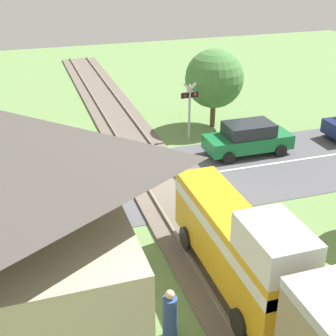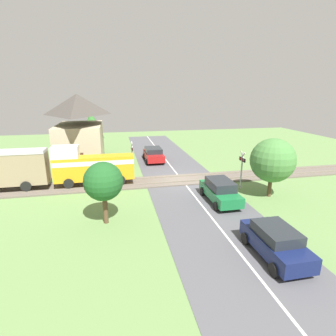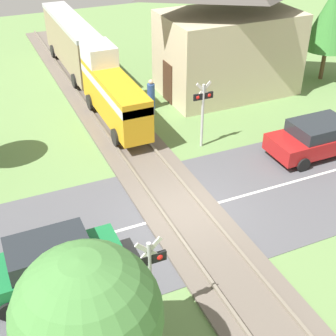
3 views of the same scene
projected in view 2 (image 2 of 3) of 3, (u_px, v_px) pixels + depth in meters
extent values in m
plane|color=#66894C|center=(182.00, 180.00, 22.77)|extent=(60.00, 60.00, 0.00)
cube|color=#515156|center=(182.00, 180.00, 22.76)|extent=(48.00, 6.40, 0.02)
cube|color=silver|center=(182.00, 180.00, 22.76)|extent=(48.00, 0.12, 0.00)
cube|color=#665B51|center=(182.00, 180.00, 22.75)|extent=(2.80, 48.00, 0.12)
cube|color=slate|center=(184.00, 181.00, 22.04)|extent=(0.10, 48.00, 0.12)
cube|color=slate|center=(180.00, 176.00, 23.39)|extent=(0.10, 48.00, 0.12)
cube|color=gold|center=(95.00, 168.00, 20.93)|extent=(1.35, 6.17, 1.90)
cube|color=silver|center=(94.00, 161.00, 20.78)|extent=(1.37, 6.17, 0.36)
cube|color=silver|center=(65.00, 152.00, 20.13)|extent=(1.35, 1.98, 0.90)
cylinder|color=black|center=(121.00, 180.00, 20.90)|extent=(0.14, 0.76, 0.76)
cylinder|color=black|center=(120.00, 175.00, 22.25)|extent=(0.14, 0.76, 0.76)
cylinder|color=black|center=(69.00, 184.00, 20.13)|extent=(0.14, 0.76, 0.76)
cylinder|color=black|center=(71.00, 178.00, 21.49)|extent=(0.14, 0.76, 0.76)
cylinder|color=black|center=(26.00, 186.00, 19.55)|extent=(0.14, 0.76, 0.76)
cylinder|color=black|center=(31.00, 180.00, 20.90)|extent=(0.14, 0.76, 0.76)
cube|color=#197038|center=(220.00, 193.00, 18.24)|extent=(4.18, 1.62, 0.67)
cube|color=#23282D|center=(220.00, 184.00, 18.06)|extent=(2.30, 1.49, 0.60)
cylinder|color=black|center=(202.00, 191.00, 19.45)|extent=(0.60, 0.18, 0.60)
cylinder|color=black|center=(223.00, 190.00, 19.77)|extent=(0.60, 0.18, 0.60)
cylinder|color=black|center=(216.00, 206.00, 16.89)|extent=(0.60, 0.18, 0.60)
cylinder|color=black|center=(239.00, 204.00, 17.21)|extent=(0.60, 0.18, 0.60)
cube|color=#A81919|center=(153.00, 155.00, 28.95)|extent=(4.31, 1.84, 0.69)
cube|color=#23282D|center=(153.00, 150.00, 28.78)|extent=(2.37, 1.69, 0.52)
cylinder|color=black|center=(164.00, 161.00, 27.91)|extent=(0.60, 0.18, 0.60)
cylinder|color=black|center=(147.00, 162.00, 27.55)|extent=(0.60, 0.18, 0.60)
cylinder|color=black|center=(159.00, 155.00, 30.55)|extent=(0.60, 0.18, 0.60)
cylinder|color=black|center=(144.00, 156.00, 30.19)|extent=(0.60, 0.18, 0.60)
cube|color=#141E4C|center=(275.00, 244.00, 12.07)|extent=(3.81, 1.63, 0.72)
cube|color=#23282D|center=(276.00, 232.00, 11.90)|extent=(2.09, 1.50, 0.47)
cylinder|color=black|center=(245.00, 239.00, 13.18)|extent=(0.60, 0.18, 0.60)
cylinder|color=black|center=(274.00, 235.00, 13.49)|extent=(0.60, 0.18, 0.60)
cylinder|color=black|center=(274.00, 270.00, 10.85)|extent=(0.60, 0.18, 0.60)
cylinder|color=black|center=(308.00, 265.00, 11.16)|extent=(0.60, 0.18, 0.60)
cylinder|color=#B7B7B7|center=(241.00, 171.00, 20.45)|extent=(0.12, 0.12, 2.92)
cube|color=black|center=(242.00, 159.00, 20.19)|extent=(0.90, 0.08, 0.28)
sphere|color=red|center=(244.00, 160.00, 19.93)|extent=(0.18, 0.18, 0.18)
sphere|color=red|center=(241.00, 159.00, 20.44)|extent=(0.18, 0.18, 0.18)
cube|color=silver|center=(243.00, 156.00, 20.11)|extent=(0.72, 0.04, 0.72)
cube|color=silver|center=(243.00, 156.00, 20.11)|extent=(0.72, 0.04, 0.72)
cylinder|color=#B7B7B7|center=(132.00, 159.00, 24.27)|extent=(0.12, 0.12, 2.92)
cube|color=black|center=(132.00, 149.00, 24.01)|extent=(0.90, 0.08, 0.28)
sphere|color=red|center=(132.00, 148.00, 24.26)|extent=(0.18, 0.18, 0.18)
sphere|color=red|center=(132.00, 149.00, 23.75)|extent=(0.18, 0.18, 0.18)
cube|color=silver|center=(132.00, 146.00, 23.93)|extent=(0.72, 0.04, 0.72)
cube|color=silver|center=(132.00, 146.00, 23.93)|extent=(0.72, 0.04, 0.72)
cube|color=#C6B793|center=(81.00, 145.00, 26.96)|extent=(6.98, 4.30, 4.28)
pyramid|color=#47423D|center=(77.00, 104.00, 25.81)|extent=(7.54, 4.64, 1.98)
cube|color=#472D1E|center=(78.00, 164.00, 23.96)|extent=(0.06, 1.10, 2.10)
cylinder|color=#2D4C8E|center=(82.00, 171.00, 23.11)|extent=(0.38, 0.38, 1.31)
sphere|color=beige|center=(81.00, 163.00, 22.90)|extent=(0.24, 0.24, 0.24)
cylinder|color=brown|center=(93.00, 145.00, 33.08)|extent=(0.24, 0.24, 1.83)
cone|color=#387A33|center=(92.00, 124.00, 32.35)|extent=(2.84, 2.84, 3.41)
cylinder|color=brown|center=(105.00, 210.00, 15.19)|extent=(0.28, 0.28, 1.63)
sphere|color=#1E5623|center=(103.00, 181.00, 14.70)|extent=(2.22, 2.22, 2.22)
cylinder|color=brown|center=(270.00, 187.00, 19.14)|extent=(0.28, 0.28, 1.39)
sphere|color=#477F3D|center=(273.00, 160.00, 18.58)|extent=(3.15, 3.15, 3.15)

